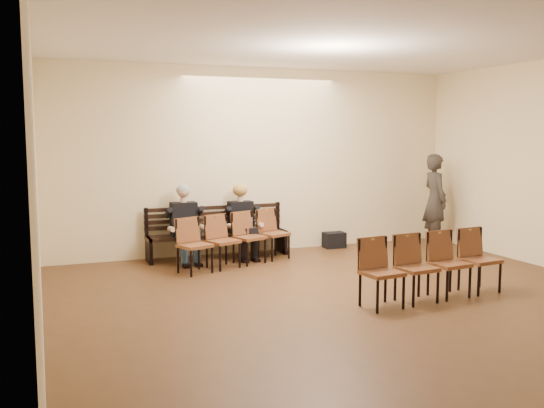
{
  "coord_description": "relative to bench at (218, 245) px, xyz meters",
  "views": [
    {
      "loc": [
        -3.99,
        -5.89,
        2.25
      ],
      "look_at": [
        -0.13,
        4.05,
        1.02
      ],
      "focal_mm": 40.0,
      "sensor_mm": 36.0,
      "label": 1
    }
  ],
  "objects": [
    {
      "name": "ground",
      "position": [
        0.96,
        -4.65,
        -0.23
      ],
      "size": [
        10.0,
        10.0,
        0.0
      ],
      "primitive_type": "plane",
      "color": "#52331C",
      "rests_on": "ground"
    },
    {
      "name": "room_walls",
      "position": [
        0.96,
        -3.86,
        2.31
      ],
      "size": [
        8.02,
        10.01,
        3.51
      ],
      "color": "#FBE4B4",
      "rests_on": "ground"
    },
    {
      "name": "bench",
      "position": [
        0.0,
        0.0,
        0.0
      ],
      "size": [
        2.6,
        0.9,
        0.45
      ],
      "primitive_type": "cube",
      "color": "black",
      "rests_on": "ground"
    },
    {
      "name": "seated_man",
      "position": [
        -0.63,
        -0.12,
        0.46
      ],
      "size": [
        0.57,
        0.78,
        1.36
      ],
      "primitive_type": null,
      "color": "black",
      "rests_on": "ground"
    },
    {
      "name": "seated_woman",
      "position": [
        0.43,
        -0.12,
        0.41
      ],
      "size": [
        0.54,
        0.75,
        1.26
      ],
      "primitive_type": null,
      "color": "black",
      "rests_on": "ground"
    },
    {
      "name": "laptop",
      "position": [
        -0.64,
        -0.25,
        0.35
      ],
      "size": [
        0.38,
        0.32,
        0.24
      ],
      "primitive_type": "cube",
      "rotation": [
        0.0,
        0.0,
        -0.18
      ],
      "color": "silver",
      "rests_on": "bench"
    },
    {
      "name": "water_bottle",
      "position": [
        0.5,
        -0.38,
        0.33
      ],
      "size": [
        0.07,
        0.07,
        0.21
      ],
      "primitive_type": "cylinder",
      "rotation": [
        0.0,
        0.0,
        -0.01
      ],
      "color": "silver",
      "rests_on": "bench"
    },
    {
      "name": "bag",
      "position": [
        2.43,
        0.1,
        -0.07
      ],
      "size": [
        0.43,
        0.3,
        0.31
      ],
      "primitive_type": "cube",
      "rotation": [
        0.0,
        0.0,
        -0.03
      ],
      "color": "black",
      "rests_on": "ground"
    },
    {
      "name": "passerby",
      "position": [
        4.46,
        -0.38,
        0.84
      ],
      "size": [
        0.61,
        0.84,
        2.14
      ],
      "primitive_type": "imported",
      "rotation": [
        0.0,
        0.0,
        1.43
      ],
      "color": "#332E2A",
      "rests_on": "ground"
    },
    {
      "name": "chair_row_front",
      "position": [
        0.11,
        -0.76,
        0.23
      ],
      "size": [
        2.24,
        1.25,
        0.91
      ],
      "primitive_type": "cube",
      "rotation": [
        0.0,
        0.0,
        0.36
      ],
      "color": "brown",
      "rests_on": "ground"
    },
    {
      "name": "chair_row_back",
      "position": [
        1.96,
        -3.78,
        0.23
      ],
      "size": [
        2.26,
        0.74,
        0.91
      ],
      "primitive_type": "cube",
      "rotation": [
        0.0,
        0.0,
        0.11
      ],
      "color": "brown",
      "rests_on": "ground"
    }
  ]
}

